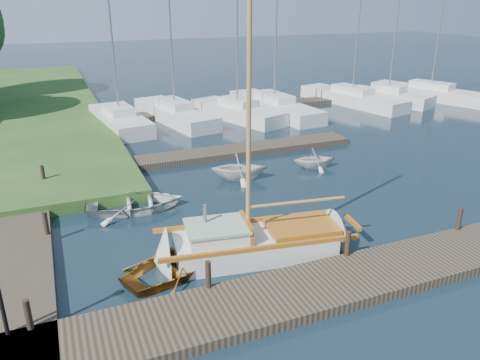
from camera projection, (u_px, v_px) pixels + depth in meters
name	position (u px, v px, depth m)	size (l,w,h in m)	color
ground	(240.00, 209.00, 18.29)	(160.00, 160.00, 0.00)	black
near_dock	(322.00, 287.00, 13.07)	(18.00, 2.20, 0.30)	#2C2218
left_dock	(17.00, 219.00, 17.11)	(2.20, 18.00, 0.30)	#2C2218
far_dock	(228.00, 152.00, 24.54)	(14.00, 1.60, 0.30)	#2C2218
pontoon	(281.00, 104.00, 35.57)	(30.00, 1.60, 0.30)	#2C2218
mooring_post_0	(28.00, 315.00, 11.06)	(0.16, 0.16, 0.80)	black
mooring_post_1	(208.00, 274.00, 12.66)	(0.16, 0.16, 0.80)	black
mooring_post_2	(348.00, 243.00, 14.26)	(0.16, 0.16, 0.80)	black
mooring_post_3	(459.00, 219.00, 15.86)	(0.16, 0.16, 0.80)	black
mooring_post_4	(46.00, 223.00, 15.54)	(0.16, 0.16, 0.80)	black
mooring_post_5	(43.00, 174.00, 19.85)	(0.16, 0.16, 0.80)	black
sailboat	(259.00, 244.00, 14.94)	(7.36, 3.00, 9.83)	silver
dinghy	(176.00, 262.00, 13.94)	(2.40, 3.37, 0.70)	#934D11
tender_a	(135.00, 201.00, 18.06)	(2.62, 3.67, 0.76)	silver
tender_b	(239.00, 165.00, 21.01)	(2.17, 2.51, 1.32)	silver
tender_d	(315.00, 157.00, 22.52)	(1.75, 2.03, 1.07)	silver
marina_boat_0	(120.00, 119.00, 29.52)	(3.08, 7.56, 11.34)	silver
marina_boat_1	(175.00, 112.00, 31.18)	(3.88, 8.87, 11.41)	silver
marina_boat_2	(237.00, 110.00, 31.68)	(4.57, 7.82, 11.28)	silver
marina_boat_3	(274.00, 105.00, 33.31)	(3.15, 9.73, 12.26)	silver
marina_boat_5	(352.00, 97.00, 35.97)	(4.18, 9.52, 9.89)	silver
marina_boat_6	(388.00, 95.00, 36.49)	(4.68, 7.04, 11.17)	silver
marina_boat_7	(430.00, 92.00, 37.83)	(5.51, 9.80, 12.89)	silver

